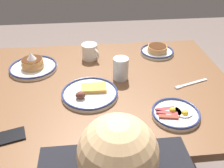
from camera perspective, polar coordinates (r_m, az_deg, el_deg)
The scene contains 9 objects.
dining_table at distance 1.34m, azimuth -2.66°, elevation -2.89°, with size 1.37×0.99×0.74m.
plate_near_main at distance 1.48m, azimuth -17.43°, elevation 3.96°, with size 0.26×0.26×0.10m.
plate_center_pancakes at distance 1.62m, azimuth 10.16°, elevation 7.45°, with size 0.21×0.21×0.05m.
plate_far_companion at distance 1.21m, azimuth -5.08°, elevation -2.04°, with size 0.27×0.27×0.05m.
plate_far_side at distance 1.12m, azimuth 14.21°, elevation -6.45°, with size 0.21×0.21×0.04m.
coffee_mug at distance 1.52m, azimuth -5.01°, elevation 7.35°, with size 0.10×0.11×0.09m.
drinking_glass at distance 1.32m, azimuth 1.97°, elevation 3.27°, with size 0.08×0.08×0.12m.
cell_phone at distance 1.08m, azimuth -22.89°, elevation -11.09°, with size 0.14×0.07×0.01m, color black.
fork_near at distance 1.36m, azimuth 17.45°, elevation 0.09°, with size 0.19×0.08×0.01m.
Camera 1 is at (0.05, 1.07, 1.46)m, focal length 40.41 mm.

